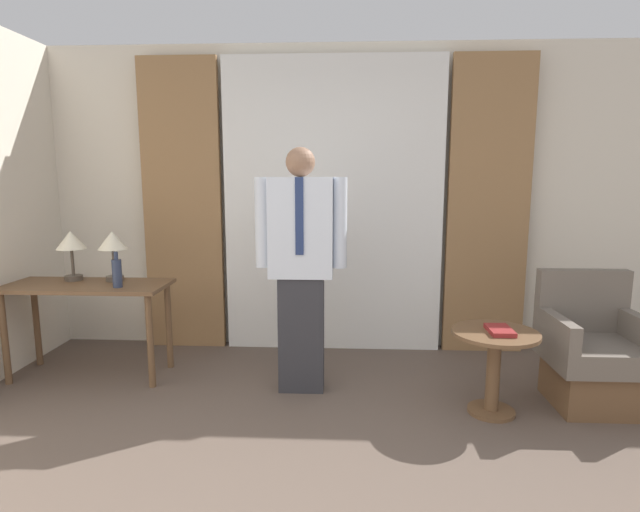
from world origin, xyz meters
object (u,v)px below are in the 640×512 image
(person, at_px, (301,262))
(armchair, at_px, (593,356))
(table_lamp_right, at_px, (113,244))
(side_table, at_px, (494,358))
(bottle_near_edge, at_px, (117,273))
(table_lamp_left, at_px, (71,244))
(book, at_px, (500,330))
(desk, at_px, (88,298))

(person, xyz_separation_m, armchair, (2.02, -0.14, -0.62))
(table_lamp_right, distance_m, side_table, 2.95)
(table_lamp_right, relative_size, bottle_near_edge, 1.47)
(side_table, bearing_deg, person, 166.48)
(table_lamp_left, xyz_separation_m, bottle_near_edge, (0.46, -0.23, -0.18))
(person, bearing_deg, table_lamp_left, 170.74)
(bottle_near_edge, height_order, person, person)
(table_lamp_left, distance_m, book, 3.26)
(table_lamp_left, height_order, book, table_lamp_left)
(table_lamp_right, xyz_separation_m, person, (1.51, -0.30, -0.08))
(person, height_order, armchair, person)
(table_lamp_right, bearing_deg, table_lamp_left, 180.00)
(table_lamp_left, distance_m, armchair, 3.95)
(desk, height_order, bottle_near_edge, bottle_near_edge)
(desk, xyz_separation_m, person, (1.68, -0.18, 0.33))
(person, height_order, book, person)
(bottle_near_edge, height_order, armchair, bottle_near_edge)
(table_lamp_left, distance_m, side_table, 3.27)
(armchair, distance_m, book, 0.76)
(desk, xyz_separation_m, book, (3.00, -0.51, -0.05))
(table_lamp_left, distance_m, person, 1.87)
(armchair, relative_size, book, 3.91)
(armchair, bearing_deg, desk, 175.14)
(table_lamp_left, relative_size, armchair, 0.44)
(person, relative_size, side_table, 3.12)
(armchair, bearing_deg, book, -164.20)
(table_lamp_right, bearing_deg, book, -12.66)
(table_lamp_right, relative_size, person, 0.22)
(table_lamp_right, distance_m, book, 2.93)
(person, distance_m, book, 1.41)
(desk, bearing_deg, bottle_near_edge, -19.03)
(book, bearing_deg, armchair, 15.80)
(table_lamp_right, height_order, side_table, table_lamp_right)
(desk, bearing_deg, side_table, -9.34)
(bottle_near_edge, bearing_deg, book, -8.63)
(armchair, bearing_deg, bottle_near_edge, 176.43)
(desk, xyz_separation_m, side_table, (2.98, -0.49, -0.24))
(person, height_order, side_table, person)
(desk, height_order, table_lamp_left, table_lamp_left)
(side_table, xyz_separation_m, book, (0.02, -0.02, 0.20))
(table_lamp_left, relative_size, person, 0.22)
(bottle_near_edge, distance_m, armchair, 3.44)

